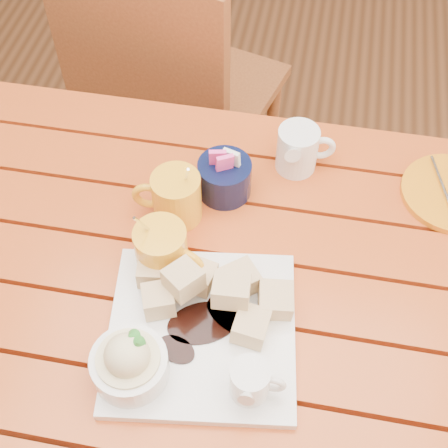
% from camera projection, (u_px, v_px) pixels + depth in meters
% --- Properties ---
extents(ground, '(5.00, 5.00, 0.00)m').
position_uv_depth(ground, '(206.00, 434.00, 1.60)').
color(ground, '#512D17').
rests_on(ground, ground).
extents(table, '(1.20, 0.79, 0.75)m').
position_uv_depth(table, '(197.00, 313.00, 1.08)').
color(table, '#A64815').
rests_on(table, ground).
extents(dessert_plate, '(0.31, 0.31, 0.11)m').
position_uv_depth(dessert_plate, '(186.00, 333.00, 0.91)').
color(dessert_plate, white).
rests_on(dessert_plate, table).
extents(coffee_mug_left, '(0.12, 0.08, 0.14)m').
position_uv_depth(coffee_mug_left, '(175.00, 197.00, 1.04)').
color(coffee_mug_left, '#F4A31E').
rests_on(coffee_mug_left, table).
extents(coffee_mug_right, '(0.12, 0.08, 0.14)m').
position_uv_depth(coffee_mug_right, '(163.00, 250.00, 0.97)').
color(coffee_mug_right, '#F4A31E').
rests_on(coffee_mug_right, table).
extents(cream_pitcher, '(0.11, 0.09, 0.09)m').
position_uv_depth(cream_pitcher, '(299.00, 149.00, 1.11)').
color(cream_pitcher, white).
rests_on(cream_pitcher, table).
extents(sugar_caddy, '(0.09, 0.09, 0.10)m').
position_uv_depth(sugar_caddy, '(225.00, 177.00, 1.08)').
color(sugar_caddy, black).
rests_on(sugar_caddy, table).
extents(chair_far, '(0.54, 0.54, 0.93)m').
position_uv_depth(chair_far, '(169.00, 95.00, 1.60)').
color(chair_far, brown).
rests_on(chair_far, ground).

